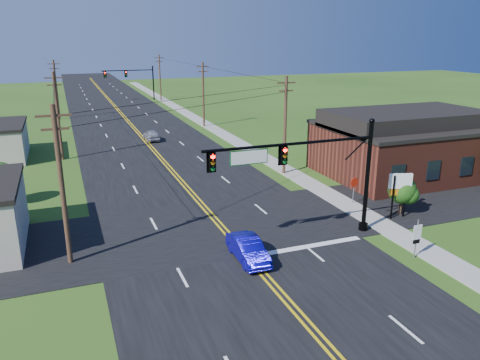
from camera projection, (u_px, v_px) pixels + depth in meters
name	position (u px, v px, depth m)	size (l,w,h in m)	color
ground	(303.00, 324.00, 20.90)	(260.00, 260.00, 0.00)	#274914
road_main	(133.00, 128.00, 65.55)	(16.00, 220.00, 0.04)	black
road_cross	(218.00, 226.00, 31.61)	(70.00, 10.00, 0.04)	black
sidewalk	(227.00, 136.00, 60.20)	(2.00, 160.00, 0.08)	gray
signal_mast_main	(306.00, 168.00, 28.13)	(11.30, 0.60, 7.48)	black
signal_mast_far	(131.00, 78.00, 92.53)	(10.98, 0.60, 7.48)	black
brick_building	(403.00, 149.00, 43.11)	(14.20, 11.20, 4.70)	#572319
utility_pole_left_a	(62.00, 184.00, 25.21)	(1.80, 0.28, 9.00)	#39271A
utility_pole_left_b	(58.00, 115.00, 47.53)	(1.80, 0.28, 9.00)	#39271A
utility_pole_left_c	(56.00, 89.00, 71.65)	(1.80, 0.28, 9.00)	#39271A
utility_pole_right_a	(285.00, 124.00, 42.51)	(1.80, 0.28, 9.00)	#39271A
utility_pole_right_b	(203.00, 93.00, 65.73)	(1.80, 0.28, 9.00)	#39271A
utility_pole_right_c	(160.00, 77.00, 92.53)	(1.80, 0.28, 9.00)	#39271A
tree_right_back	(321.00, 134.00, 48.82)	(3.00, 3.00, 4.10)	#39271A
shrub_corner	(402.00, 190.00, 33.28)	(2.00, 2.00, 2.86)	#39271A
blue_car	(248.00, 250.00, 26.69)	(1.40, 4.02, 1.32)	#0B0694
distant_car	(151.00, 135.00, 57.71)	(1.57, 3.89, 1.33)	#B1B0B5
route_sign	(417.00, 236.00, 26.78)	(0.59, 0.10, 2.37)	slate
stop_sign	(354.00, 185.00, 35.45)	(0.76, 0.13, 2.13)	slate
pylon_sign	(400.00, 186.00, 32.45)	(1.58, 0.71, 3.27)	black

